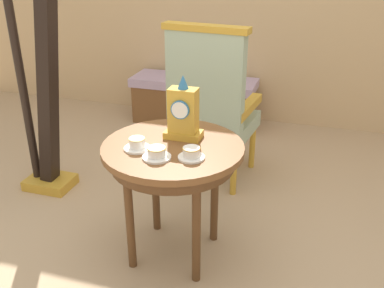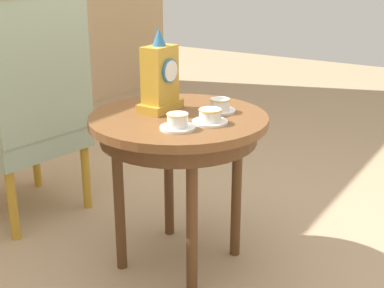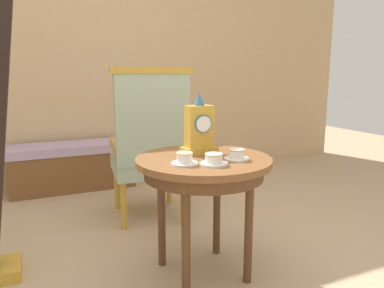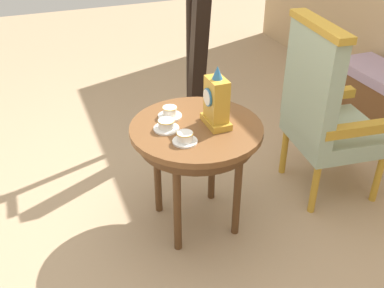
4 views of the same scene
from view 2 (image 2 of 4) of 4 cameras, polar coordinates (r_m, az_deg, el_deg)
The scene contains 7 objects.
ground_plane at distance 2.35m, azimuth -1.60°, elevation -13.34°, with size 10.00×10.00×0.00m, color tan.
side_table at distance 2.18m, azimuth -1.43°, elevation 1.09°, with size 0.72×0.72×0.67m.
teacup_left at distance 1.98m, azimuth -1.54°, elevation 2.32°, with size 0.13×0.13×0.06m.
teacup_right at distance 2.05m, azimuth 1.93°, elevation 2.90°, with size 0.14×0.14×0.06m.
teacup_center at distance 2.20m, azimuth 2.97°, elevation 4.06°, with size 0.13×0.13×0.06m.
mantel_clock at distance 2.20m, azimuth -3.40°, elevation 6.98°, with size 0.19×0.11×0.34m.
armchair at distance 2.71m, azimuth -16.90°, elevation 4.03°, with size 0.60×0.59×1.14m.
Camera 2 is at (-1.63, -1.12, 1.27)m, focal length 50.27 mm.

